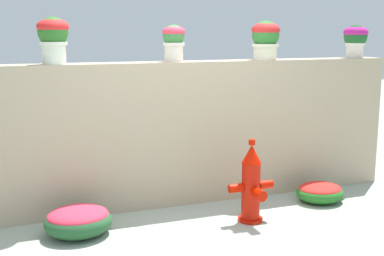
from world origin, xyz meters
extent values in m
plane|color=#949F91|center=(0.00, 0.00, 0.00)|extent=(24.00, 24.00, 0.00)
cube|color=tan|center=(0.00, 1.18, 0.75)|extent=(5.14, 0.31, 1.51)
cylinder|color=silver|center=(-1.15, 1.15, 1.61)|extent=(0.22, 0.22, 0.21)
cylinder|color=silver|center=(-1.15, 1.15, 1.70)|extent=(0.26, 0.26, 0.03)
sphere|color=#2B6724|center=(-1.15, 1.15, 1.81)|extent=(0.28, 0.28, 0.28)
ellipsoid|color=red|center=(-1.15, 1.15, 1.85)|extent=(0.30, 0.30, 0.16)
cylinder|color=silver|center=(0.05, 1.22, 1.60)|extent=(0.19, 0.19, 0.19)
cylinder|color=silver|center=(0.05, 1.22, 1.68)|extent=(0.22, 0.22, 0.03)
sphere|color=#397A3B|center=(0.05, 1.22, 1.77)|extent=(0.22, 0.22, 0.22)
ellipsoid|color=#E8374C|center=(0.05, 1.22, 1.81)|extent=(0.24, 0.24, 0.12)
cylinder|color=beige|center=(1.10, 1.20, 1.59)|extent=(0.25, 0.25, 0.17)
cylinder|color=beige|center=(1.10, 1.20, 1.66)|extent=(0.30, 0.30, 0.03)
sphere|color=#2D742D|center=(1.10, 1.20, 1.78)|extent=(0.30, 0.30, 0.30)
ellipsoid|color=red|center=(1.10, 1.20, 1.83)|extent=(0.31, 0.31, 0.16)
cylinder|color=silver|center=(2.29, 1.20, 1.59)|extent=(0.19, 0.19, 0.17)
cylinder|color=silver|center=(2.29, 1.20, 1.66)|extent=(0.22, 0.22, 0.03)
sphere|color=#1C5424|center=(2.29, 1.20, 1.75)|extent=(0.27, 0.27, 0.27)
ellipsoid|color=#B71D7E|center=(2.29, 1.20, 1.80)|extent=(0.28, 0.28, 0.15)
cylinder|color=red|center=(0.55, 0.39, 0.01)|extent=(0.24, 0.24, 0.03)
cylinder|color=red|center=(0.55, 0.39, 0.29)|extent=(0.18, 0.18, 0.58)
cone|color=red|center=(0.55, 0.39, 0.67)|extent=(0.19, 0.19, 0.18)
cylinder|color=red|center=(0.55, 0.39, 0.78)|extent=(0.06, 0.06, 0.05)
cylinder|color=red|center=(0.39, 0.39, 0.35)|extent=(0.14, 0.08, 0.08)
cylinder|color=red|center=(0.71, 0.39, 0.35)|extent=(0.14, 0.08, 0.08)
cylinder|color=red|center=(0.55, 0.22, 0.32)|extent=(0.10, 0.15, 0.10)
ellipsoid|color=#246821|center=(1.52, 0.64, 0.10)|extent=(0.52, 0.47, 0.21)
ellipsoid|color=red|center=(1.52, 0.64, 0.14)|extent=(0.47, 0.42, 0.12)
ellipsoid|color=#24522C|center=(-1.06, 0.61, 0.12)|extent=(0.61, 0.55, 0.27)
ellipsoid|color=#E92D47|center=(-1.06, 0.61, 0.18)|extent=(0.55, 0.49, 0.15)
camera|label=1|loc=(-1.59, -3.79, 1.81)|focal=47.25mm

